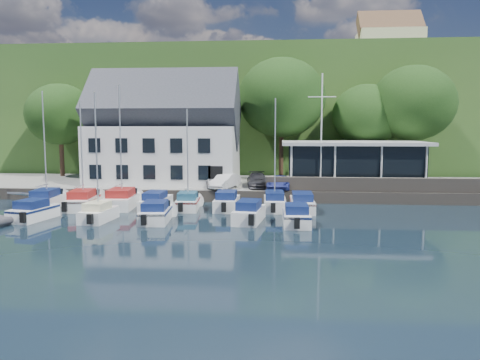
{
  "coord_description": "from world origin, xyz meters",
  "views": [
    {
      "loc": [
        4.08,
        -28.51,
        6.43
      ],
      "look_at": [
        0.97,
        9.0,
        2.17
      ],
      "focal_mm": 35.0,
      "sensor_mm": 36.0,
      "label": 1
    }
  ],
  "objects_px": {
    "boat_r2_0": "(33,209)",
    "boat_r1_3": "(156,200)",
    "boat_r1_1": "(82,151)",
    "boat_r2_2": "(156,211)",
    "club_pavilion": "(352,163)",
    "flagpole": "(321,132)",
    "boat_r1_0": "(45,150)",
    "boat_r2_1": "(97,161)",
    "boat_r1_2": "(121,149)",
    "harbor_building": "(165,138)",
    "car_dgrey": "(258,180)",
    "boat_r1_6": "(275,152)",
    "car_silver": "(213,181)",
    "car_blue": "(279,182)",
    "boat_r2_4": "(296,214)",
    "boat_r2_3": "(249,211)",
    "car_white": "(225,181)",
    "boat_r1_5": "(227,200)",
    "boat_r1_7": "(302,201)",
    "boat_r1_4": "(187,156)"
  },
  "relations": [
    {
      "from": "club_pavilion",
      "to": "boat_r1_0",
      "type": "height_order",
      "value": "boat_r1_0"
    },
    {
      "from": "car_dgrey",
      "to": "car_silver",
      "type": "bearing_deg",
      "value": -178.51
    },
    {
      "from": "car_silver",
      "to": "boat_r1_5",
      "type": "height_order",
      "value": "car_silver"
    },
    {
      "from": "boat_r1_1",
      "to": "car_white",
      "type": "bearing_deg",
      "value": 19.44
    },
    {
      "from": "flagpole",
      "to": "boat_r1_1",
      "type": "height_order",
      "value": "flagpole"
    },
    {
      "from": "car_blue",
      "to": "boat_r2_1",
      "type": "height_order",
      "value": "boat_r2_1"
    },
    {
      "from": "boat_r1_0",
      "to": "boat_r2_1",
      "type": "distance_m",
      "value": 7.92
    },
    {
      "from": "car_dgrey",
      "to": "boat_r1_6",
      "type": "relative_size",
      "value": 0.5
    },
    {
      "from": "car_blue",
      "to": "boat_r1_0",
      "type": "height_order",
      "value": "boat_r1_0"
    },
    {
      "from": "boat_r1_1",
      "to": "boat_r1_3",
      "type": "distance_m",
      "value": 6.99
    },
    {
      "from": "flagpole",
      "to": "boat_r2_2",
      "type": "bearing_deg",
      "value": -139.51
    },
    {
      "from": "boat_r1_2",
      "to": "boat_r2_2",
      "type": "height_order",
      "value": "boat_r1_2"
    },
    {
      "from": "car_dgrey",
      "to": "boat_r2_1",
      "type": "relative_size",
      "value": 0.54
    },
    {
      "from": "car_blue",
      "to": "boat_r2_4",
      "type": "relative_size",
      "value": 0.7
    },
    {
      "from": "car_silver",
      "to": "car_dgrey",
      "type": "distance_m",
      "value": 4.07
    },
    {
      "from": "harbor_building",
      "to": "boat_r2_1",
      "type": "relative_size",
      "value": 1.73
    },
    {
      "from": "boat_r2_0",
      "to": "boat_r1_3",
      "type": "bearing_deg",
      "value": 43.69
    },
    {
      "from": "boat_r1_2",
      "to": "boat_r1_0",
      "type": "bearing_deg",
      "value": -179.58
    },
    {
      "from": "boat_r1_2",
      "to": "boat_r2_4",
      "type": "bearing_deg",
      "value": -26.88
    },
    {
      "from": "boat_r1_4",
      "to": "boat_r1_7",
      "type": "xyz_separation_m",
      "value": [
        8.92,
        0.15,
        -3.51
      ]
    },
    {
      "from": "boat_r2_2",
      "to": "boat_r2_3",
      "type": "height_order",
      "value": "boat_r2_3"
    },
    {
      "from": "car_blue",
      "to": "car_dgrey",
      "type": "bearing_deg",
      "value": 155.95
    },
    {
      "from": "boat_r1_6",
      "to": "boat_r1_5",
      "type": "bearing_deg",
      "value": -177.46
    },
    {
      "from": "boat_r1_3",
      "to": "boat_r1_6",
      "type": "relative_size",
      "value": 0.71
    },
    {
      "from": "boat_r1_2",
      "to": "boat_r2_3",
      "type": "xyz_separation_m",
      "value": [
        10.53,
        -4.79,
        -3.98
      ]
    },
    {
      "from": "boat_r1_0",
      "to": "boat_r1_7",
      "type": "xyz_separation_m",
      "value": [
        20.34,
        0.32,
        -3.93
      ]
    },
    {
      "from": "boat_r1_6",
      "to": "boat_r2_3",
      "type": "xyz_separation_m",
      "value": [
        -1.7,
        -4.81,
        -3.73
      ]
    },
    {
      "from": "boat_r1_7",
      "to": "boat_r2_0",
      "type": "xyz_separation_m",
      "value": [
        -18.86,
        -5.16,
        0.0
      ]
    },
    {
      "from": "boat_r1_3",
      "to": "car_blue",
      "type": "bearing_deg",
      "value": 29.98
    },
    {
      "from": "club_pavilion",
      "to": "flagpole",
      "type": "bearing_deg",
      "value": -135.02
    },
    {
      "from": "boat_r1_4",
      "to": "harbor_building",
      "type": "bearing_deg",
      "value": 109.09
    },
    {
      "from": "boat_r2_0",
      "to": "boat_r1_2",
      "type": "bearing_deg",
      "value": 60.13
    },
    {
      "from": "boat_r1_1",
      "to": "boat_r1_0",
      "type": "bearing_deg",
      "value": 170.85
    },
    {
      "from": "harbor_building",
      "to": "car_blue",
      "type": "bearing_deg",
      "value": -19.79
    },
    {
      "from": "boat_r2_2",
      "to": "club_pavilion",
      "type": "bearing_deg",
      "value": 36.41
    },
    {
      "from": "car_white",
      "to": "boat_r2_2",
      "type": "bearing_deg",
      "value": -91.47
    },
    {
      "from": "boat_r1_4",
      "to": "boat_r2_4",
      "type": "distance_m",
      "value": 10.38
    },
    {
      "from": "boat_r1_3",
      "to": "club_pavilion",
      "type": "bearing_deg",
      "value": 29.5
    },
    {
      "from": "car_dgrey",
      "to": "boat_r1_2",
      "type": "bearing_deg",
      "value": -156.69
    },
    {
      "from": "boat_r2_0",
      "to": "boat_r2_2",
      "type": "bearing_deg",
      "value": 11.26
    },
    {
      "from": "club_pavilion",
      "to": "car_blue",
      "type": "xyz_separation_m",
      "value": [
        -6.83,
        -3.52,
        -1.41
      ]
    },
    {
      "from": "club_pavilion",
      "to": "flagpole",
      "type": "distance_m",
      "value": 5.45
    },
    {
      "from": "flagpole",
      "to": "boat_r1_0",
      "type": "xyz_separation_m",
      "value": [
        -22.18,
        -5.63,
        -1.36
      ]
    },
    {
      "from": "car_silver",
      "to": "car_blue",
      "type": "height_order",
      "value": "car_blue"
    },
    {
      "from": "boat_r1_1",
      "to": "boat_r2_2",
      "type": "distance_m",
      "value": 9.27
    },
    {
      "from": "car_silver",
      "to": "boat_r1_0",
      "type": "xyz_separation_m",
      "value": [
        -12.57,
        -5.94,
        3.06
      ]
    },
    {
      "from": "club_pavilion",
      "to": "boat_r1_5",
      "type": "height_order",
      "value": "club_pavilion"
    },
    {
      "from": "harbor_building",
      "to": "car_dgrey",
      "type": "relative_size",
      "value": 3.21
    },
    {
      "from": "boat_r1_0",
      "to": "boat_r2_2",
      "type": "bearing_deg",
      "value": -30.19
    },
    {
      "from": "boat_r1_6",
      "to": "boat_r2_2",
      "type": "relative_size",
      "value": 1.53
    }
  ]
}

